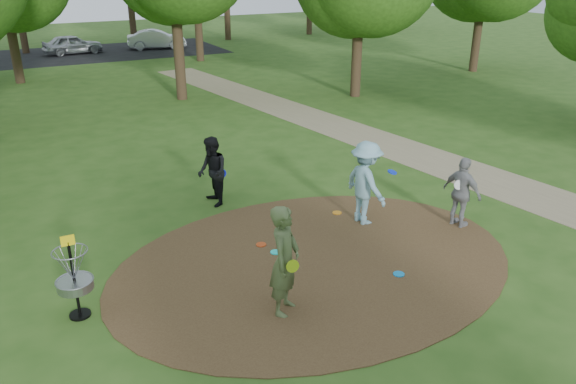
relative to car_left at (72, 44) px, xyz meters
name	(u,v)px	position (x,y,z in m)	size (l,w,h in m)	color
ground	(315,263)	(0.34, -30.14, -0.61)	(100.00, 100.00, 0.00)	#2D5119
dirt_clearing	(315,262)	(0.34, -30.14, -0.60)	(8.40, 8.40, 0.02)	#47301C
footpath	(480,177)	(6.84, -28.14, -0.61)	(2.00, 40.00, 0.01)	#8C7A5B
parking_lot	(112,52)	(2.34, -0.14, -0.61)	(14.00, 8.00, 0.01)	black
player_observer_with_disc	(285,261)	(-0.97, -31.34, 0.38)	(0.85, 0.85, 1.99)	#55653A
player_throwing_with_disc	(366,183)	(2.28, -29.03, 0.36)	(1.24, 1.30, 1.95)	#7FAFBD
player_walking_with_disc	(212,172)	(-0.44, -26.45, 0.25)	(0.72, 0.88, 1.73)	black
player_waiting_with_disc	(462,193)	(4.09, -30.20, 0.21)	(0.58, 1.02, 1.64)	gray
disc_ground_cyan	(276,252)	(-0.20, -29.43, -0.58)	(0.22, 0.22, 0.02)	#1BD9D0
disc_ground_blue	(399,274)	(1.53, -31.32, -0.58)	(0.22, 0.22, 0.02)	#0C8BDC
disc_ground_red	(261,245)	(-0.32, -28.98, -0.58)	(0.22, 0.22, 0.02)	#C23C13
car_left	(72,44)	(0.00, 0.00, 0.00)	(1.45, 3.60, 1.23)	#AAADB2
car_right	(157,39)	(5.35, -0.30, 0.02)	(1.33, 3.82, 1.26)	#B4B9BD
disc_ground_orange	(337,213)	(1.98, -28.36, -0.58)	(0.22, 0.22, 0.02)	orange
disc_golf_basket	(73,271)	(-4.16, -29.84, 0.26)	(0.63, 0.63, 1.54)	black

